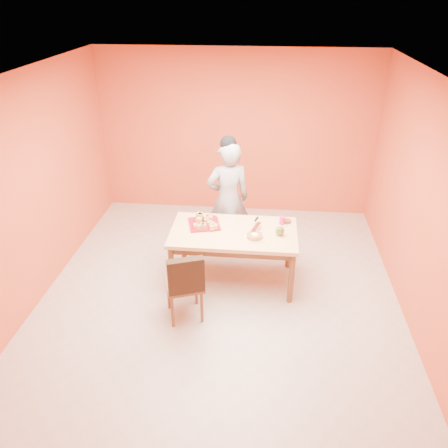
# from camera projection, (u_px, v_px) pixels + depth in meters

# --- Properties ---
(floor) EXTENTS (5.00, 5.00, 0.00)m
(floor) POSITION_uv_depth(u_px,v_px,m) (220.00, 294.00, 5.62)
(floor) COLOR #BFB6A3
(floor) RESTS_ON ground
(ceiling) EXTENTS (5.00, 5.00, 0.00)m
(ceiling) POSITION_uv_depth(u_px,v_px,m) (219.00, 77.00, 4.32)
(ceiling) COLOR silver
(ceiling) RESTS_ON wall_back
(wall_back) EXTENTS (4.50, 0.00, 4.50)m
(wall_back) POSITION_uv_depth(u_px,v_px,m) (236.00, 134.00, 7.15)
(wall_back) COLOR #D94F32
(wall_back) RESTS_ON floor
(wall_left) EXTENTS (0.00, 5.00, 5.00)m
(wall_left) POSITION_uv_depth(u_px,v_px,m) (31.00, 192.00, 5.16)
(wall_left) COLOR #D94F32
(wall_left) RESTS_ON floor
(wall_right) EXTENTS (0.00, 5.00, 5.00)m
(wall_right) POSITION_uv_depth(u_px,v_px,m) (424.00, 209.00, 4.77)
(wall_right) COLOR #D94F32
(wall_right) RESTS_ON floor
(dining_table) EXTENTS (1.60, 0.90, 0.76)m
(dining_table) POSITION_uv_depth(u_px,v_px,m) (234.00, 237.00, 5.58)
(dining_table) COLOR #E8C179
(dining_table) RESTS_ON floor
(dining_chair) EXTENTS (0.55, 0.62, 0.93)m
(dining_chair) POSITION_uv_depth(u_px,v_px,m) (184.00, 283.00, 5.03)
(dining_chair) COLOR brown
(dining_chair) RESTS_ON floor
(pastry_pile) EXTENTS (0.35, 0.35, 0.11)m
(pastry_pile) POSITION_uv_depth(u_px,v_px,m) (204.00, 219.00, 5.64)
(pastry_pile) COLOR tan
(pastry_pile) RESTS_ON pastry_platter
(person) EXTENTS (0.71, 0.57, 1.69)m
(person) POSITION_uv_depth(u_px,v_px,m) (228.00, 199.00, 6.15)
(person) COLOR #959598
(person) RESTS_ON floor
(pastry_platter) EXTENTS (0.47, 0.47, 0.02)m
(pastry_platter) POSITION_uv_depth(u_px,v_px,m) (204.00, 224.00, 5.67)
(pastry_platter) COLOR maroon
(pastry_platter) RESTS_ON dining_table
(red_dinner_plate) EXTENTS (0.32, 0.32, 0.02)m
(red_dinner_plate) POSITION_uv_depth(u_px,v_px,m) (208.00, 220.00, 5.78)
(red_dinner_plate) COLOR maroon
(red_dinner_plate) RESTS_ON dining_table
(white_cake_plate) EXTENTS (0.32, 0.32, 0.01)m
(white_cake_plate) POSITION_uv_depth(u_px,v_px,m) (255.00, 238.00, 5.36)
(white_cake_plate) COLOR white
(white_cake_plate) RESTS_ON dining_table
(sponge_cake) EXTENTS (0.20, 0.20, 0.05)m
(sponge_cake) POSITION_uv_depth(u_px,v_px,m) (255.00, 236.00, 5.35)
(sponge_cake) COLOR gold
(sponge_cake) RESTS_ON white_cake_plate
(cake_server) EXTENTS (0.13, 0.27, 0.01)m
(cake_server) POSITION_uv_depth(u_px,v_px,m) (256.00, 227.00, 5.49)
(cake_server) COLOR white
(cake_server) RESTS_ON sponge_cake
(egg_ornament) EXTENTS (0.13, 0.12, 0.14)m
(egg_ornament) POSITION_uv_depth(u_px,v_px,m) (280.00, 231.00, 5.40)
(egg_ornament) COLOR olive
(egg_ornament) RESTS_ON dining_table
(magenta_glass) EXTENTS (0.09, 0.09, 0.11)m
(magenta_glass) POSITION_uv_depth(u_px,v_px,m) (282.00, 220.00, 5.67)
(magenta_glass) COLOR #BE1C5B
(magenta_glass) RESTS_ON dining_table
(checker_tin) EXTENTS (0.14, 0.14, 0.03)m
(checker_tin) POSITION_uv_depth(u_px,v_px,m) (287.00, 221.00, 5.73)
(checker_tin) COLOR #34160E
(checker_tin) RESTS_ON dining_table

